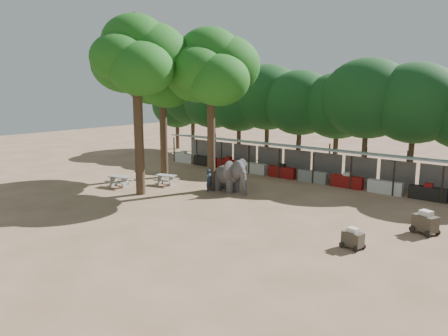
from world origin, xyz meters
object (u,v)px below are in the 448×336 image
Objects in this scene: elephant at (231,175)px; yard_tree_left at (163,75)px; cart_front at (353,238)px; yard_tree_center at (137,58)px; handler at (209,180)px; picnic_table_far at (166,178)px; picnic_table_near at (119,180)px; cart_back at (425,222)px; yard_tree_back at (211,69)px.

yard_tree_left is at bearing -179.37° from elephant.
cart_front is (11.22, -4.98, -0.68)m from elephant.
yard_tree_center is at bearing -130.21° from elephant.
cart_front is at bearing -108.35° from handler.
yard_tree_left is 9.82m from handler.
elephant is at bearing 1.00° from picnic_table_far.
picnic_table_near is at bearing 175.10° from yard_tree_center.
elephant is 13.23m from cart_back.
yard_tree_left is 21.00m from cart_front.
picnic_table_far is (-3.89, -0.52, -0.32)m from handler.
elephant is 2.78× the size of cart_front.
cart_front is at bearing -20.14° from yard_tree_back.
yard_tree_center is at bearing -146.50° from cart_back.
elephant reaches higher than picnic_table_near.
picnic_table_far is (-3.61, -1.11, -8.04)m from yard_tree_back.
yard_tree_back is 7.79× the size of cart_back.
yard_tree_center is at bearing -59.04° from yard_tree_left.
picnic_table_far is 16.69m from cart_front.
yard_tree_back is 16.69m from cart_back.
cart_back reaches higher than cart_front.
yard_tree_left is at bearing 173.94° from cart_front.
yard_tree_center is 7.40× the size of handler.
yard_tree_back reaches higher than cart_front.
cart_back is at bearing -3.91° from picnic_table_near.
cart_back is (13.20, -0.72, -0.57)m from elephant.
yard_tree_back reaches higher than handler.
yard_tree_left is at bearing 120.96° from yard_tree_center.
yard_tree_left is at bearing 75.51° from handler.
yard_tree_left is at bearing 123.69° from picnic_table_far.
handler is at bearing -14.25° from yard_tree_left.
yard_tree_center is 6.33× the size of picnic_table_near.
yard_tree_left is 6.09m from yard_tree_back.
cart_back is (14.40, 0.20, -0.21)m from handler.
picnic_table_near is 1.70× the size of cart_front.
yard_tree_back is at bearing 2.38° from picnic_table_far.
yard_tree_center reaches higher than picnic_table_far.
cart_back is at bearing -1.54° from yard_tree_back.
yard_tree_center reaches higher than yard_tree_back.
elephant reaches higher than picnic_table_far.
cart_front is (12.42, -4.06, -0.33)m from handler.
yard_tree_left is 8.34m from picnic_table_far.
yard_tree_back is 3.66× the size of elephant.
picnic_table_near is at bearing 117.16° from handler.
yard_tree_back is at bearing 170.64° from cart_front.
handler is 0.90× the size of picnic_table_far.
picnic_table_far is at bearing 102.03° from yard_tree_center.
handler is 1.46× the size of cart_front.
yard_tree_center reaches higher than cart_back.
handler is at bearing -64.86° from yard_tree_back.
yard_tree_left reaches higher than picnic_table_near.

